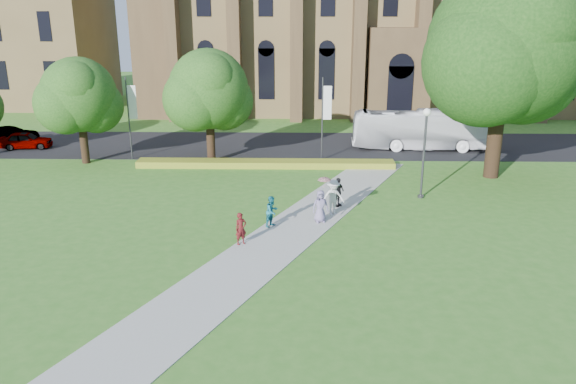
{
  "coord_description": "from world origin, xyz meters",
  "views": [
    {
      "loc": [
        0.43,
        -24.84,
        10.29
      ],
      "look_at": [
        -0.18,
        2.38,
        1.6
      ],
      "focal_mm": 35.0,
      "sensor_mm": 36.0,
      "label": 1
    }
  ],
  "objects_px": {
    "car_1": "(11,135)",
    "pedestrian_0": "(241,229)",
    "car_0": "(26,140)",
    "large_tree": "(505,46)",
    "tour_coach": "(423,130)",
    "streetlamp": "(425,142)"
  },
  "relations": [
    {
      "from": "streetlamp",
      "to": "large_tree",
      "type": "distance_m",
      "value": 8.73
    },
    {
      "from": "large_tree",
      "to": "car_1",
      "type": "height_order",
      "value": "large_tree"
    },
    {
      "from": "car_1",
      "to": "large_tree",
      "type": "bearing_deg",
      "value": -121.82
    },
    {
      "from": "streetlamp",
      "to": "large_tree",
      "type": "bearing_deg",
      "value": 39.29
    },
    {
      "from": "car_0",
      "to": "large_tree",
      "type": "bearing_deg",
      "value": -110.74
    },
    {
      "from": "tour_coach",
      "to": "streetlamp",
      "type": "bearing_deg",
      "value": 170.53
    },
    {
      "from": "car_0",
      "to": "car_1",
      "type": "height_order",
      "value": "car_1"
    },
    {
      "from": "tour_coach",
      "to": "pedestrian_0",
      "type": "xyz_separation_m",
      "value": [
        -12.36,
        -19.59,
        -0.76
      ]
    },
    {
      "from": "large_tree",
      "to": "tour_coach",
      "type": "xyz_separation_m",
      "value": [
        -2.93,
        7.85,
        -6.8
      ]
    },
    {
      "from": "large_tree",
      "to": "tour_coach",
      "type": "relative_size",
      "value": 1.19
    },
    {
      "from": "car_0",
      "to": "pedestrian_0",
      "type": "xyz_separation_m",
      "value": [
        19.05,
        -19.03,
        0.12
      ]
    },
    {
      "from": "streetlamp",
      "to": "pedestrian_0",
      "type": "distance_m",
      "value": 12.43
    },
    {
      "from": "large_tree",
      "to": "pedestrian_0",
      "type": "distance_m",
      "value": 20.71
    },
    {
      "from": "car_1",
      "to": "pedestrian_0",
      "type": "xyz_separation_m",
      "value": [
        21.12,
        -20.83,
        0.1
      ]
    },
    {
      "from": "car_1",
      "to": "pedestrian_0",
      "type": "distance_m",
      "value": 29.66
    },
    {
      "from": "streetlamp",
      "to": "car_0",
      "type": "height_order",
      "value": "streetlamp"
    },
    {
      "from": "large_tree",
      "to": "car_0",
      "type": "bearing_deg",
      "value": 168.02
    },
    {
      "from": "streetlamp",
      "to": "tour_coach",
      "type": "bearing_deg",
      "value": 78.24
    },
    {
      "from": "large_tree",
      "to": "car_0",
      "type": "height_order",
      "value": "large_tree"
    },
    {
      "from": "tour_coach",
      "to": "car_1",
      "type": "relative_size",
      "value": 2.67
    },
    {
      "from": "large_tree",
      "to": "car_1",
      "type": "bearing_deg",
      "value": 165.99
    },
    {
      "from": "car_0",
      "to": "pedestrian_0",
      "type": "height_order",
      "value": "pedestrian_0"
    }
  ]
}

